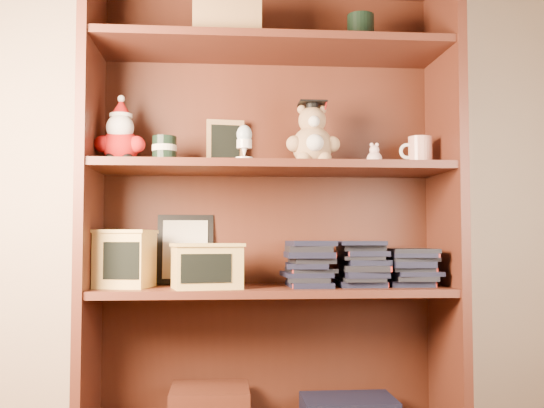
% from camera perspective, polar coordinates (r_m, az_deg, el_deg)
% --- Properties ---
extents(bookcase, '(1.20, 0.35, 1.60)m').
position_cam_1_polar(bookcase, '(2.13, -0.18, -1.18)').
color(bookcase, '#4E2216').
rests_on(bookcase, ground).
extents(shelf_lower, '(1.14, 0.33, 0.02)m').
position_cam_1_polar(shelf_lower, '(2.09, -0.00, -7.77)').
color(shelf_lower, '#4E2216').
rests_on(shelf_lower, ground).
extents(shelf_upper, '(1.14, 0.33, 0.02)m').
position_cam_1_polar(shelf_upper, '(2.09, -0.00, 3.21)').
color(shelf_upper, '#4E2216').
rests_on(shelf_upper, ground).
extents(santa_plush, '(0.16, 0.12, 0.23)m').
position_cam_1_polar(santa_plush, '(2.12, -13.43, 5.84)').
color(santa_plush, '#A50F0F').
rests_on(santa_plush, shelf_upper).
extents(teachers_tin, '(0.08, 0.08, 0.09)m').
position_cam_1_polar(teachers_tin, '(2.10, -9.62, 4.82)').
color(teachers_tin, black).
rests_on(teachers_tin, shelf_upper).
extents(chalkboard_plaque, '(0.13, 0.08, 0.17)m').
position_cam_1_polar(chalkboard_plaque, '(2.21, -4.21, 5.31)').
color(chalkboard_plaque, '#9E7547').
rests_on(chalkboard_plaque, shelf_upper).
extents(egg_cup, '(0.06, 0.06, 0.12)m').
position_cam_1_polar(egg_cup, '(2.02, -2.50, 5.59)').
color(egg_cup, white).
rests_on(egg_cup, shelf_upper).
extents(grad_teddy_bear, '(0.18, 0.15, 0.22)m').
position_cam_1_polar(grad_teddy_bear, '(2.11, 3.66, 5.74)').
color(grad_teddy_bear, '#A68057').
rests_on(grad_teddy_bear, shelf_upper).
extents(pink_figurine, '(0.05, 0.05, 0.08)m').
position_cam_1_polar(pink_figurine, '(2.15, 9.16, 4.21)').
color(pink_figurine, beige).
rests_on(pink_figurine, shelf_upper).
extents(teacher_mug, '(0.11, 0.08, 0.10)m').
position_cam_1_polar(teacher_mug, '(2.20, 13.08, 4.61)').
color(teacher_mug, silver).
rests_on(teacher_mug, shelf_upper).
extents(certificate_frame, '(0.19, 0.05, 0.24)m').
position_cam_1_polar(certificate_frame, '(2.22, -7.78, -4.05)').
color(certificate_frame, black).
rests_on(certificate_frame, shelf_lower).
extents(treats_box, '(0.20, 0.20, 0.18)m').
position_cam_1_polar(treats_box, '(2.10, -13.03, -4.77)').
color(treats_box, '#D6B058').
rests_on(treats_box, shelf_lower).
extents(pencils_box, '(0.24, 0.19, 0.14)m').
position_cam_1_polar(pencils_box, '(2.01, -5.87, -5.51)').
color(pencils_box, '#D6B058').
rests_on(pencils_box, shelf_lower).
extents(book_stack_left, '(0.14, 0.20, 0.14)m').
position_cam_1_polar(book_stack_left, '(2.10, 3.33, -5.43)').
color(book_stack_left, black).
rests_on(book_stack_left, shelf_lower).
extents(book_stack_mid, '(0.14, 0.20, 0.14)m').
position_cam_1_polar(book_stack_mid, '(2.13, 7.99, -5.37)').
color(book_stack_mid, black).
rests_on(book_stack_mid, shelf_lower).
extents(book_stack_right, '(0.14, 0.20, 0.13)m').
position_cam_1_polar(book_stack_right, '(2.17, 12.19, -5.50)').
color(book_stack_right, black).
rests_on(book_stack_right, shelf_lower).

